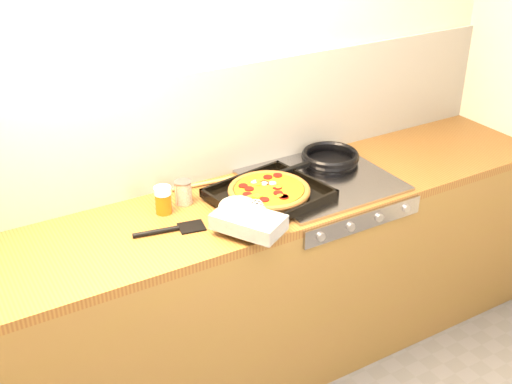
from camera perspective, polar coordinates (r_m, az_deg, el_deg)
room_shell at (r=2.79m, az=-5.01°, el=5.70°), size 3.20×3.20×3.20m
counter_run at (r=2.91m, az=-1.91°, el=-9.04°), size 3.20×0.62×0.90m
stovetop at (r=2.88m, az=5.81°, el=1.02°), size 0.60×0.56×0.02m
pizza_on_tray at (r=2.62m, az=0.55°, el=-0.64°), size 0.60×0.58×0.08m
frying_pan at (r=3.02m, az=6.52°, el=3.02°), size 0.46×0.30×0.04m
tomato_can at (r=2.68m, az=-6.48°, el=-0.03°), size 0.08×0.08×0.10m
juice_glass at (r=2.62m, az=-8.25°, el=-0.70°), size 0.08×0.08×0.12m
wooden_spoon at (r=2.84m, az=-4.07°, el=0.86°), size 0.30×0.07×0.02m
black_spatula at (r=2.51m, az=-7.58°, el=-3.34°), size 0.29×0.10×0.02m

